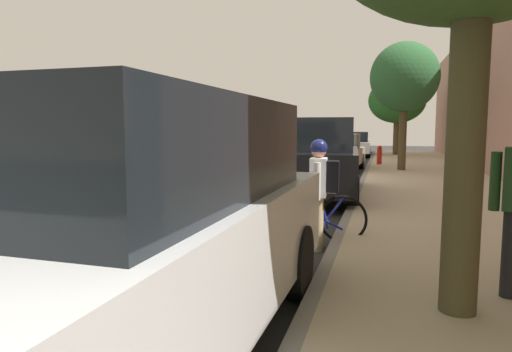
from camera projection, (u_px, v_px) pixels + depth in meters
ground at (312, 181)px, 14.77m from camera, size 62.70×62.70×0.00m
sidewalk at (432, 183)px, 13.74m from camera, size 4.01×39.19×0.14m
curb_edge at (363, 181)px, 14.32m from camera, size 0.16×39.19×0.14m
lane_stripe_centre at (233, 177)px, 15.96m from camera, size 0.14×40.00×0.01m
lane_stripe_bike_edge at (317, 181)px, 14.73m from camera, size 0.12×39.19×0.01m
parked_suv_white_nearest at (148, 224)px, 3.43m from camera, size 2.03×4.73×1.99m
parked_suv_black_second at (319, 158)px, 11.13m from camera, size 2.20×4.81×1.99m
parked_sedan_tan_mid at (338, 153)px, 18.26m from camera, size 2.03×4.49×1.52m
parked_sedan_silver_far at (355, 144)px, 27.72m from camera, size 2.01×4.49×1.52m
bicycle_at_curb at (309, 216)px, 6.96m from camera, size 1.78×0.46×0.80m
cyclist_with_backpack at (321, 184)px, 6.41m from camera, size 0.43×0.62×1.61m
street_tree_far_end at (405, 78)px, 16.94m from camera, size 2.57×2.57×4.87m
street_tree_corner at (397, 101)px, 26.95m from camera, size 3.39×3.39×4.65m
fire_hydrant at (379, 155)px, 19.93m from camera, size 0.22×0.22×0.84m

